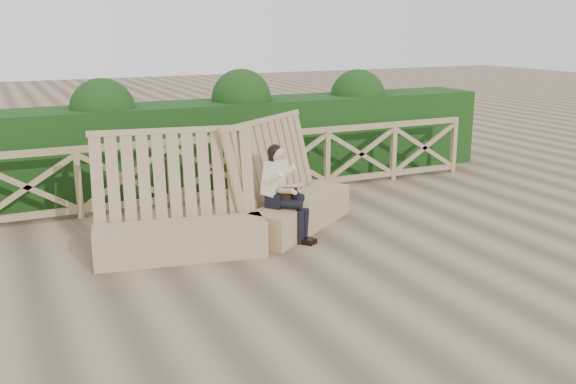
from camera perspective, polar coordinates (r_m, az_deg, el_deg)
name	(u,v)px	position (r m, az deg, el deg)	size (l,w,h in m)	color
ground	(311,271)	(7.71, 2.08, -7.07)	(60.00, 60.00, 0.00)	brown
bench	(242,213)	(8.67, -4.11, -1.83)	(4.01, 1.87, 1.59)	#8A744F
woman	(282,188)	(8.64, -0.53, 0.32)	(0.65, 0.77, 1.31)	black
guardrail	(213,169)	(10.64, -6.69, 2.08)	(10.10, 0.09, 1.10)	#927C55
hedge	(191,145)	(11.72, -8.65, 4.16)	(12.00, 1.20, 1.50)	black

